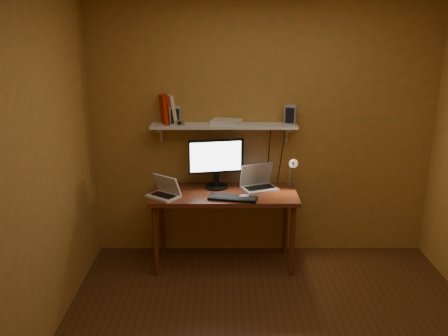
{
  "coord_description": "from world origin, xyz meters",
  "views": [
    {
      "loc": [
        -0.39,
        -3.0,
        2.3
      ],
      "look_at": [
        -0.39,
        1.18,
        1.03
      ],
      "focal_mm": 38.0,
      "sensor_mm": 36.0,
      "label": 1
    }
  ],
  "objects_px": {
    "monitor": "(216,161)",
    "laptop": "(258,182)",
    "keyboard": "(233,198)",
    "speaker_right": "(291,115)",
    "wall_shelf": "(224,126)",
    "netbook": "(165,191)",
    "speaker_left": "(174,115)",
    "mouse": "(244,197)",
    "desk": "(224,201)",
    "shelf_camera": "(180,123)",
    "router": "(227,122)",
    "desk_lamp": "(292,168)"
  },
  "relations": [
    {
      "from": "mouse",
      "to": "speaker_right",
      "type": "height_order",
      "value": "speaker_right"
    },
    {
      "from": "wall_shelf",
      "to": "keyboard",
      "type": "xyz_separation_m",
      "value": [
        0.08,
        -0.38,
        -0.6
      ]
    },
    {
      "from": "shelf_camera",
      "to": "speaker_left",
      "type": "bearing_deg",
      "value": 135.14
    },
    {
      "from": "laptop",
      "to": "mouse",
      "type": "bearing_deg",
      "value": -139.07
    },
    {
      "from": "wall_shelf",
      "to": "monitor",
      "type": "distance_m",
      "value": 0.35
    },
    {
      "from": "monitor",
      "to": "shelf_camera",
      "type": "xyz_separation_m",
      "value": [
        -0.34,
        -0.01,
        0.38
      ]
    },
    {
      "from": "keyboard",
      "to": "speaker_right",
      "type": "bearing_deg",
      "value": 47.22
    },
    {
      "from": "wall_shelf",
      "to": "router",
      "type": "xyz_separation_m",
      "value": [
        0.03,
        0.01,
        0.04
      ]
    },
    {
      "from": "keyboard",
      "to": "speaker_right",
      "type": "distance_m",
      "value": 0.98
    },
    {
      "from": "laptop",
      "to": "desk_lamp",
      "type": "xyz_separation_m",
      "value": [
        0.32,
        0.0,
        0.14
      ]
    },
    {
      "from": "keyboard",
      "to": "mouse",
      "type": "height_order",
      "value": "mouse"
    },
    {
      "from": "wall_shelf",
      "to": "speaker_right",
      "type": "distance_m",
      "value": 0.65
    },
    {
      "from": "desk_lamp",
      "to": "speaker_right",
      "type": "xyz_separation_m",
      "value": [
        -0.02,
        0.08,
        0.51
      ]
    },
    {
      "from": "netbook",
      "to": "keyboard",
      "type": "distance_m",
      "value": 0.64
    },
    {
      "from": "monitor",
      "to": "speaker_left",
      "type": "distance_m",
      "value": 0.6
    },
    {
      "from": "monitor",
      "to": "mouse",
      "type": "distance_m",
      "value": 0.48
    },
    {
      "from": "monitor",
      "to": "laptop",
      "type": "relative_size",
      "value": 1.37
    },
    {
      "from": "mouse",
      "to": "router",
      "type": "bearing_deg",
      "value": 117.87
    },
    {
      "from": "wall_shelf",
      "to": "shelf_camera",
      "type": "bearing_deg",
      "value": -171.45
    },
    {
      "from": "monitor",
      "to": "speaker_right",
      "type": "relative_size",
      "value": 2.85
    },
    {
      "from": "netbook",
      "to": "wall_shelf",
      "type": "bearing_deg",
      "value": 64.71
    },
    {
      "from": "desk_lamp",
      "to": "desk",
      "type": "bearing_deg",
      "value": -169.19
    },
    {
      "from": "speaker_left",
      "to": "speaker_right",
      "type": "distance_m",
      "value": 1.11
    },
    {
      "from": "mouse",
      "to": "desk_lamp",
      "type": "height_order",
      "value": "desk_lamp"
    },
    {
      "from": "wall_shelf",
      "to": "mouse",
      "type": "distance_m",
      "value": 0.71
    },
    {
      "from": "desk",
      "to": "wall_shelf",
      "type": "xyz_separation_m",
      "value": [
        0.0,
        0.19,
        0.69
      ]
    },
    {
      "from": "netbook",
      "to": "speaker_right",
      "type": "xyz_separation_m",
      "value": [
        1.19,
        0.31,
        0.66
      ]
    },
    {
      "from": "monitor",
      "to": "keyboard",
      "type": "relative_size",
      "value": 1.19
    },
    {
      "from": "wall_shelf",
      "to": "speaker_left",
      "type": "xyz_separation_m",
      "value": [
        -0.47,
        -0.0,
        0.11
      ]
    },
    {
      "from": "laptop",
      "to": "speaker_left",
      "type": "height_order",
      "value": "speaker_left"
    },
    {
      "from": "shelf_camera",
      "to": "netbook",
      "type": "bearing_deg",
      "value": -119.83
    },
    {
      "from": "desk",
      "to": "netbook",
      "type": "bearing_deg",
      "value": -168.88
    },
    {
      "from": "wall_shelf",
      "to": "keyboard",
      "type": "distance_m",
      "value": 0.71
    },
    {
      "from": "shelf_camera",
      "to": "laptop",
      "type": "bearing_deg",
      "value": -0.75
    },
    {
      "from": "desk",
      "to": "shelf_camera",
      "type": "relative_size",
      "value": 14.72
    },
    {
      "from": "wall_shelf",
      "to": "netbook",
      "type": "distance_m",
      "value": 0.84
    },
    {
      "from": "netbook",
      "to": "speaker_left",
      "type": "relative_size",
      "value": 1.94
    },
    {
      "from": "monitor",
      "to": "router",
      "type": "xyz_separation_m",
      "value": [
        0.1,
        0.06,
        0.37
      ]
    },
    {
      "from": "mouse",
      "to": "netbook",
      "type": "bearing_deg",
      "value": 179.87
    },
    {
      "from": "monitor",
      "to": "desk_lamp",
      "type": "relative_size",
      "value": 1.43
    },
    {
      "from": "desk",
      "to": "speaker_left",
      "type": "xyz_separation_m",
      "value": [
        -0.47,
        0.19,
        0.8
      ]
    },
    {
      "from": "speaker_left",
      "to": "router",
      "type": "height_order",
      "value": "speaker_left"
    },
    {
      "from": "monitor",
      "to": "laptop",
      "type": "distance_m",
      "value": 0.46
    },
    {
      "from": "wall_shelf",
      "to": "desk_lamp",
      "type": "bearing_deg",
      "value": -5.88
    },
    {
      "from": "mouse",
      "to": "router",
      "type": "xyz_separation_m",
      "value": [
        -0.16,
        0.36,
        0.63
      ]
    },
    {
      "from": "netbook",
      "to": "router",
      "type": "bearing_deg",
      "value": 64.21
    },
    {
      "from": "monitor",
      "to": "mouse",
      "type": "bearing_deg",
      "value": -60.23
    },
    {
      "from": "speaker_left",
      "to": "keyboard",
      "type": "bearing_deg",
      "value": -49.29
    },
    {
      "from": "laptop",
      "to": "keyboard",
      "type": "bearing_deg",
      "value": -150.95
    },
    {
      "from": "monitor",
      "to": "shelf_camera",
      "type": "relative_size",
      "value": 5.62
    }
  ]
}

